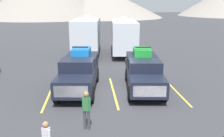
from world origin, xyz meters
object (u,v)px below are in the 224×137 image
Objects in this scene: camper_trailer_a at (87,35)px; camper_trailer_b at (124,35)px; pickup_truck_a at (79,71)px; pickup_truck_b at (144,71)px; person_a at (86,108)px.

camper_trailer_a reaches higher than camper_trailer_b.
pickup_truck_a is 0.66× the size of camper_trailer_b.
camper_trailer_b is (3.80, -0.07, -0.07)m from camper_trailer_a.
person_a is (-3.53, -4.98, -0.15)m from pickup_truck_b.
person_a is (0.50, -5.14, -0.20)m from pickup_truck_a.
camper_trailer_a is (-3.59, 10.88, 0.93)m from pickup_truck_b.
pickup_truck_b is at bearing 54.71° from person_a.
camper_trailer_a is 4.79× the size of person_a.
camper_trailer_a reaches higher than pickup_truck_b.
pickup_truck_a is at bearing -111.66° from camper_trailer_b.
camper_trailer_a reaches higher than pickup_truck_a.
person_a is (-3.73, -15.79, -1.01)m from camper_trailer_b.
camper_trailer_b reaches higher than pickup_truck_b.
pickup_truck_b is at bearing -2.27° from pickup_truck_a.
camper_trailer_a is 0.95× the size of camper_trailer_b.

